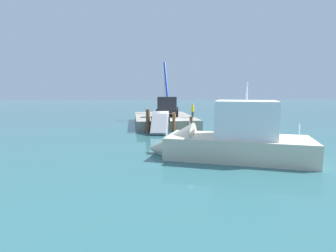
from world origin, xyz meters
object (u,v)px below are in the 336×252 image
at_px(dock_worker, 193,111).
at_px(moored_yacht, 217,146).
at_px(salvaged_car, 159,128).
at_px(crane_truck, 168,105).

xyz_separation_m(dock_worker, moored_yacht, (15.39, -1.77, -1.28)).
xyz_separation_m(dock_worker, salvaged_car, (5.12, -4.68, -1.43)).
xyz_separation_m(crane_truck, moored_yacht, (18.20, 1.00, -1.78)).
bearing_deg(crane_truck, moored_yacht, 3.16).
distance_m(salvaged_car, moored_yacht, 10.67).
xyz_separation_m(crane_truck, salvaged_car, (7.93, -1.90, -1.93)).
bearing_deg(moored_yacht, dock_worker, 173.43).
relative_size(crane_truck, salvaged_car, 2.26).
relative_size(salvaged_car, moored_yacht, 0.35).
relative_size(dock_worker, moored_yacht, 0.15).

